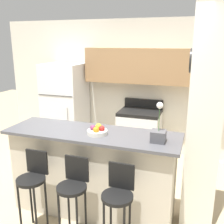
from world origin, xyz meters
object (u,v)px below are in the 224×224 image
orchid_vase (158,133)px  trash_bin (88,147)px  refrigerator (66,107)px  stove_range (139,134)px  fruit_bowl (97,131)px  bar_stool_left (33,181)px  bar_stool_right (118,197)px  bar_stool_mid (73,189)px

orchid_vase → trash_bin: (-1.54, 1.57, -1.00)m
refrigerator → stove_range: 1.56m
stove_range → fruit_bowl: fruit_bowl is taller
bar_stool_left → bar_stool_right: 1.01m
orchid_vase → refrigerator: bearing=139.5°
bar_stool_right → orchid_vase: 0.79m
stove_range → orchid_vase: (0.63, -1.88, 0.73)m
refrigerator → stove_range: bearing=2.3°
bar_stool_right → trash_bin: 2.42m
refrigerator → trash_bin: refrigerator is taller
bar_stool_left → bar_stool_right: same height
bar_stool_left → bar_stool_mid: same height
stove_range → orchid_vase: 2.12m
stove_range → trash_bin: size_ratio=2.82×
trash_bin → bar_stool_left: bearing=-83.4°
refrigerator → bar_stool_right: 2.94m
orchid_vase → stove_range: bearing=108.4°
bar_stool_left → fruit_bowl: 0.91m
fruit_bowl → bar_stool_right: bearing=-48.8°
refrigerator → trash_bin: bearing=-23.6°
stove_range → bar_stool_right: (0.33, -2.35, 0.17)m
bar_stool_mid → trash_bin: 2.20m
bar_stool_left → trash_bin: bearing=96.6°
bar_stool_right → trash_bin: (-1.24, 2.03, -0.44)m
stove_range → trash_bin: bearing=-160.8°
refrigerator → bar_stool_mid: size_ratio=1.81×
bar_stool_mid → bar_stool_right: size_ratio=1.00×
bar_stool_left → bar_stool_right: (1.01, 0.00, 0.00)m
stove_range → bar_stool_right: 2.37m
stove_range → fruit_bowl: bearing=-92.5°
stove_range → bar_stool_mid: size_ratio=1.12×
bar_stool_left → bar_stool_mid: size_ratio=1.00×
refrigerator → trash_bin: 0.93m
orchid_vase → bar_stool_left: bearing=-160.6°
refrigerator → bar_stool_mid: 2.66m
fruit_bowl → trash_bin: (-0.83, 1.56, -0.94)m
bar_stool_mid → trash_bin: (-0.74, 2.03, -0.44)m
refrigerator → bar_stool_right: (1.83, -2.29, -0.24)m
bar_stool_mid → bar_stool_left: bearing=180.0°
bar_stool_right → fruit_bowl: (-0.41, 0.47, 0.51)m
bar_stool_right → trash_bin: size_ratio=2.51×
refrigerator → bar_stool_right: bearing=-51.3°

